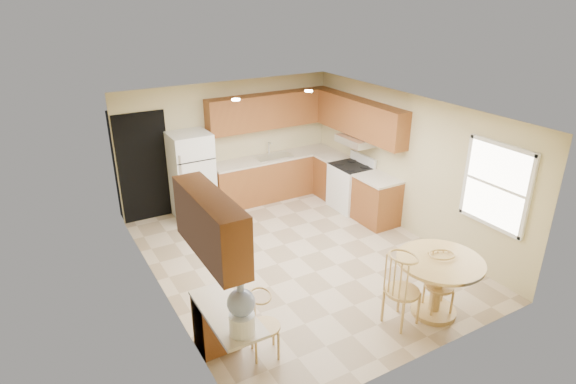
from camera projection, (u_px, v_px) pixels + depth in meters
floor at (299, 257)px, 8.05m from camera, size 5.50×5.50×0.00m
ceiling at (301, 110)px, 7.06m from camera, size 4.50×5.50×0.02m
wall_back at (229, 143)px, 9.74m from camera, size 4.50×0.02×2.50m
wall_front at (428, 271)px, 5.36m from camera, size 4.50×0.02×2.50m
wall_left at (158, 221)px, 6.52m from camera, size 0.02×5.50×2.50m
wall_right at (407, 164)px, 8.59m from camera, size 0.02×5.50×2.50m
doorway at (144, 168)px, 9.01m from camera, size 0.90×0.02×2.10m
base_cab_back at (275, 177)px, 10.23m from camera, size 2.75×0.60×0.87m
counter_back at (275, 157)px, 10.05m from camera, size 2.75×0.63×0.04m
base_cab_right_a at (332, 177)px, 10.25m from camera, size 0.60×0.59×0.87m
counter_right_a at (333, 157)px, 10.07m from camera, size 0.63×0.59×0.04m
base_cab_right_b at (376, 201)px, 9.09m from camera, size 0.60×0.80×0.87m
counter_right_b at (378, 179)px, 8.91m from camera, size 0.63×0.80×0.04m
upper_cab_back at (271, 111)px, 9.78m from camera, size 2.75×0.33×0.70m
upper_cab_right at (360, 118)px, 9.24m from camera, size 0.33×2.42×0.70m
upper_cab_left at (211, 225)px, 5.09m from camera, size 0.33×1.40×0.70m
sink at (273, 156)px, 10.03m from camera, size 0.78×0.44×0.01m
range_hood at (356, 140)px, 9.35m from camera, size 0.50×0.76×0.14m
desk_pedestal at (216, 322)px, 5.93m from camera, size 0.48×0.42×0.72m
desk_top at (227, 313)px, 5.48m from camera, size 0.50×1.20×0.04m
window at (496, 186)px, 7.01m from camera, size 0.06×1.12×1.30m
can_light_a at (236, 100)px, 7.79m from camera, size 0.14×0.14×0.02m
can_light_b at (309, 91)px, 8.44m from camera, size 0.14×0.14×0.02m
refrigerator at (192, 176)px, 9.19m from camera, size 0.74×0.72×1.69m
stove at (351, 186)px, 9.69m from camera, size 0.65×0.76×1.09m
dining_table at (438, 279)px, 6.46m from camera, size 1.15×1.15×0.85m
chair_table_a at (409, 286)px, 6.17m from camera, size 0.46×0.59×1.04m
chair_table_b at (445, 282)px, 6.43m from camera, size 0.39×0.43×0.89m
chair_desk at (268, 323)px, 5.66m from camera, size 0.38×0.49×0.86m
water_crock at (241, 311)px, 5.03m from camera, size 0.30×0.30×0.62m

